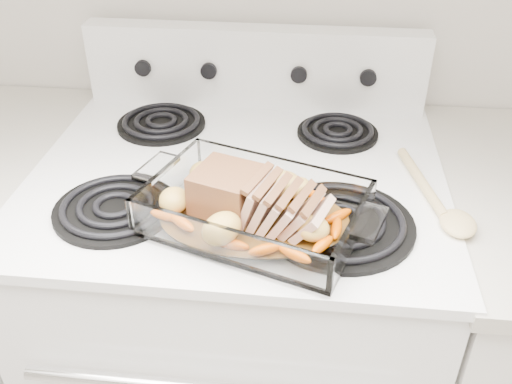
# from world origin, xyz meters

# --- Properties ---
(electric_range) EXTENTS (0.78, 0.70, 1.12)m
(electric_range) POSITION_xyz_m (0.00, 1.66, 0.48)
(electric_range) COLOR white
(electric_range) RESTS_ON ground
(baking_dish) EXTENTS (0.34, 0.22, 0.07)m
(baking_dish) POSITION_xyz_m (0.05, 1.48, 0.96)
(baking_dish) COLOR white
(baking_dish) RESTS_ON electric_range
(pork_roast) EXTENTS (0.22, 0.10, 0.08)m
(pork_roast) POSITION_xyz_m (0.04, 1.48, 0.99)
(pork_roast) COLOR brown
(pork_roast) RESTS_ON baking_dish
(roast_vegetables) EXTENTS (0.34, 0.18, 0.04)m
(roast_vegetables) POSITION_xyz_m (0.05, 1.51, 0.97)
(roast_vegetables) COLOR #CB5900
(roast_vegetables) RESTS_ON baking_dish
(wooden_spoon) EXTENTS (0.11, 0.27, 0.02)m
(wooden_spoon) POSITION_xyz_m (0.36, 1.56, 0.95)
(wooden_spoon) COLOR tan
(wooden_spoon) RESTS_ON electric_range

